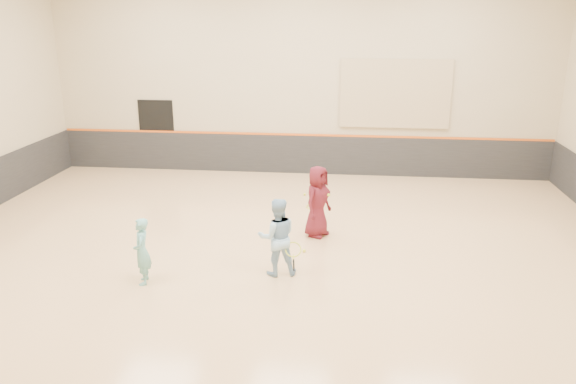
# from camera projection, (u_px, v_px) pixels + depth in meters

# --- Properties ---
(room) EXTENTS (15.04, 12.04, 6.22)m
(room) POSITION_uv_depth(u_px,v_px,m) (273.00, 213.00, 11.56)
(room) COLOR tan
(room) RESTS_ON ground
(wainscot_back) EXTENTS (14.90, 0.04, 1.20)m
(wainscot_back) POSITION_uv_depth(u_px,v_px,m) (300.00, 154.00, 17.28)
(wainscot_back) COLOR #232326
(wainscot_back) RESTS_ON floor
(accent_stripe) EXTENTS (14.90, 0.03, 0.06)m
(accent_stripe) POSITION_uv_depth(u_px,v_px,m) (300.00, 135.00, 17.08)
(accent_stripe) COLOR #D85914
(accent_stripe) RESTS_ON wall_back
(acoustic_panel) EXTENTS (3.20, 0.08, 2.00)m
(acoustic_panel) POSITION_uv_depth(u_px,v_px,m) (395.00, 94.00, 16.39)
(acoustic_panel) COLOR tan
(acoustic_panel) RESTS_ON wall_back
(doorway) EXTENTS (1.10, 0.05, 2.20)m
(doorway) POSITION_uv_depth(u_px,v_px,m) (157.00, 135.00, 17.61)
(doorway) COLOR black
(doorway) RESTS_ON floor
(girl) EXTENTS (0.40, 0.52, 1.25)m
(girl) POSITION_uv_depth(u_px,v_px,m) (142.00, 251.00, 10.16)
(girl) COLOR #65AEAF
(girl) RESTS_ON floor
(instructor) EXTENTS (0.85, 0.74, 1.51)m
(instructor) POSITION_uv_depth(u_px,v_px,m) (277.00, 237.00, 10.47)
(instructor) COLOR #95C1E6
(instructor) RESTS_ON floor
(young_man) EXTENTS (0.82, 0.93, 1.60)m
(young_man) POSITION_uv_depth(u_px,v_px,m) (318.00, 201.00, 12.32)
(young_man) COLOR #57141F
(young_man) RESTS_ON floor
(held_racket) EXTENTS (0.48, 0.48, 0.53)m
(held_racket) POSITION_uv_depth(u_px,v_px,m) (293.00, 249.00, 10.35)
(held_racket) COLOR gold
(held_racket) RESTS_ON instructor
(spare_racket) EXTENTS (0.69, 0.69, 0.12)m
(spare_racket) POSITION_uv_depth(u_px,v_px,m) (312.00, 205.00, 14.35)
(spare_racket) COLOR gold
(spare_racket) RESTS_ON floor
(ball_under_racket) EXTENTS (0.07, 0.07, 0.07)m
(ball_under_racket) POSITION_uv_depth(u_px,v_px,m) (304.00, 251.00, 11.65)
(ball_under_racket) COLOR yellow
(ball_under_racket) RESTS_ON floor
(ball_in_hand) EXTENTS (0.07, 0.07, 0.07)m
(ball_in_hand) POSITION_uv_depth(u_px,v_px,m) (329.00, 195.00, 12.08)
(ball_in_hand) COLOR #D4E335
(ball_in_hand) RESTS_ON young_man
(ball_beside_spare) EXTENTS (0.07, 0.07, 0.07)m
(ball_beside_spare) POSITION_uv_depth(u_px,v_px,m) (305.00, 194.00, 15.29)
(ball_beside_spare) COLOR yellow
(ball_beside_spare) RESTS_ON floor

